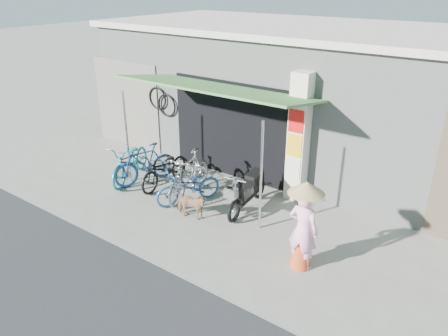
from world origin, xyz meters
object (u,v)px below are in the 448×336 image
Objects in this scene: bike_teal at (130,161)px; bike_navy at (189,187)px; bike_silver at (189,175)px; street_dog at (191,206)px; moped at (248,190)px; nun at (303,226)px; bike_blue at (145,164)px; bike_black at (165,169)px.

bike_navy is at bearing -24.74° from bike_teal.
bike_silver is 1.06m from street_dog.
bike_silver is 2.51× the size of street_dog.
bike_silver is (1.86, 0.14, 0.06)m from bike_teal.
bike_navy is at bearing 32.48° from street_dog.
street_dog is at bearing -58.08° from bike_silver.
moped is at bearing -13.49° from bike_teal.
nun is at bearing -39.19° from moped.
nun is at bearing -105.11° from street_dog.
bike_teal is 1.86m from bike_silver.
bike_teal reaches higher than street_dog.
bike_silver is at bearing 20.75° from bike_blue.
moped is (2.86, 0.39, -0.05)m from bike_blue.
street_dog is at bearing -19.83° from bike_navy.
bike_silver reaches higher than bike_black.
moped is (0.75, 1.10, 0.14)m from street_dog.
moped is at bearing 2.81° from bike_silver.
nun reaches higher than bike_teal.
bike_black is (0.96, 0.25, -0.05)m from bike_teal.
moped is (3.30, 0.47, -0.05)m from bike_teal.
bike_blue is 0.99× the size of nun.
bike_navy is at bearing -161.92° from moped.
bike_navy is at bearing -23.68° from bike_black.
bike_silver is 1.09× the size of nun.
bike_teal is 0.45m from bike_blue.
bike_navy is (1.60, -0.19, -0.09)m from bike_blue.
bike_silver is 3.53m from nun.
bike_black is at bearing -6.86° from bike_teal.
bike_navy is at bearing -63.68° from bike_silver.
bike_blue reaches higher than moped.
bike_black is at bearing 162.37° from bike_silver.
street_dog is 0.44× the size of nun.
bike_navy is 0.93× the size of nun.
moped is (1.44, 0.34, -0.10)m from bike_silver.
bike_black is 1.09× the size of bike_navy.
street_dog is at bearing -35.43° from bike_teal.
bike_blue is 0.96× the size of moped.
bike_blue is at bearing 171.96° from bike_silver.
moped is 1.04× the size of nun.
moped is 2.35m from nun.
bike_blue is at bearing -9.32° from nun.
street_dog is 1.34m from moped.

